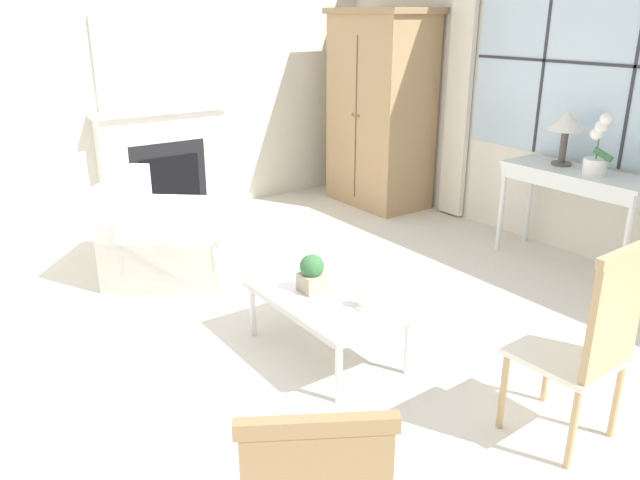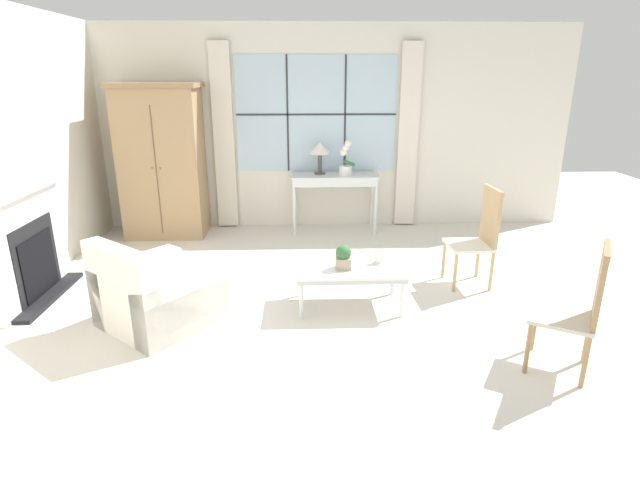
# 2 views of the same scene
# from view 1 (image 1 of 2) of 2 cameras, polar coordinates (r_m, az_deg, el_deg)

# --- Properties ---
(ground_plane) EXTENTS (14.00, 14.00, 0.00)m
(ground_plane) POSITION_cam_1_polar(r_m,az_deg,el_deg) (3.98, -4.30, -9.82)
(ground_plane) COLOR silver
(wall_back_windowed) EXTENTS (7.20, 0.14, 2.80)m
(wall_back_windowed) POSITION_cam_1_polar(r_m,az_deg,el_deg) (5.66, 23.14, 12.60)
(wall_back_windowed) COLOR silver
(wall_back_windowed) RESTS_ON ground_plane
(wall_left) EXTENTS (0.06, 7.20, 2.80)m
(wall_left) POSITION_cam_1_polar(r_m,az_deg,el_deg) (6.48, -14.39, 14.31)
(wall_left) COLOR silver
(wall_left) RESTS_ON ground_plane
(fireplace) EXTENTS (0.34, 1.36, 1.97)m
(fireplace) POSITION_cam_1_polar(r_m,az_deg,el_deg) (6.45, -14.06, 7.56)
(fireplace) COLOR black
(fireplace) RESTS_ON ground_plane
(armoire) EXTENTS (1.13, 0.71, 2.03)m
(armoire) POSITION_cam_1_polar(r_m,az_deg,el_deg) (6.76, 5.53, 11.80)
(armoire) COLOR tan
(armoire) RESTS_ON ground_plane
(console_table) EXTENTS (1.21, 0.46, 0.81)m
(console_table) POSITION_cam_1_polar(r_m,az_deg,el_deg) (5.39, 22.51, 4.92)
(console_table) COLOR silver
(console_table) RESTS_ON ground_plane
(table_lamp) EXTENTS (0.30, 0.30, 0.44)m
(table_lamp) POSITION_cam_1_polar(r_m,az_deg,el_deg) (5.45, 21.61, 9.88)
(table_lamp) COLOR #4C4742
(table_lamp) RESTS_ON console_table
(potted_orchid) EXTENTS (0.22, 0.17, 0.48)m
(potted_orchid) POSITION_cam_1_polar(r_m,az_deg,el_deg) (5.22, 24.04, 7.45)
(potted_orchid) COLOR white
(potted_orchid) RESTS_ON console_table
(armchair_upholstered) EXTENTS (1.20, 1.20, 0.80)m
(armchair_upholstered) POSITION_cam_1_polar(r_m,az_deg,el_deg) (5.09, -13.86, -0.24)
(armchair_upholstered) COLOR silver
(armchair_upholstered) RESTS_ON ground_plane
(side_chair_wooden) EXTENTS (0.46, 0.46, 1.05)m
(side_chair_wooden) POSITION_cam_1_polar(r_m,az_deg,el_deg) (3.15, 23.46, -8.25)
(side_chair_wooden) COLOR white
(side_chair_wooden) RESTS_ON ground_plane
(coffee_table) EXTENTS (1.02, 0.60, 0.41)m
(coffee_table) POSITION_cam_1_polar(r_m,az_deg,el_deg) (3.75, 0.53, -5.42)
(coffee_table) COLOR silver
(coffee_table) RESTS_ON ground_plane
(potted_plant_small) EXTENTS (0.15, 0.15, 0.23)m
(potted_plant_small) POSITION_cam_1_polar(r_m,az_deg,el_deg) (3.71, -0.75, -3.03)
(potted_plant_small) COLOR tan
(potted_plant_small) RESTS_ON coffee_table
(pillar_candle) EXTENTS (0.12, 0.12, 0.13)m
(pillar_candle) POSITION_cam_1_polar(r_m,az_deg,el_deg) (3.54, 4.17, -5.38)
(pillar_candle) COLOR silver
(pillar_candle) RESTS_ON coffee_table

